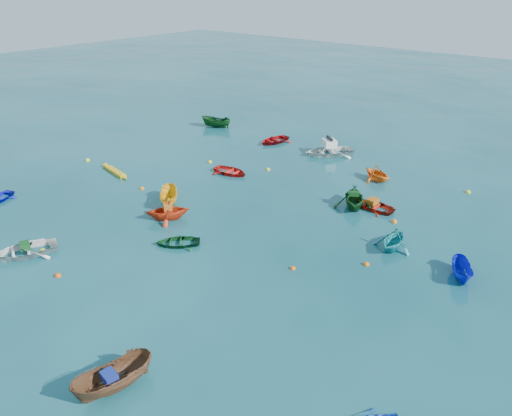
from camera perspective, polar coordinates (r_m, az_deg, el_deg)
The scene contains 31 objects.
ground at distance 29.07m, azimuth -6.29°, elevation -4.01°, with size 160.00×160.00×0.00m, color #093B44.
dinghy_white_near at distance 30.64m, azimuth -24.91°, elevation -4.82°, with size 2.49×3.48×0.72m, color white.
sampan_brown_mid at distance 20.68m, azimuth -15.75°, elevation -19.40°, with size 1.22×3.24×1.25m, color brown.
dinghy_orange_w at distance 32.10m, azimuth -10.00°, elevation -1.24°, with size 2.31×2.68×1.41m, color red.
sampan_yellow_mid at distance 34.11m, azimuth -9.82°, elevation 0.45°, with size 1.14×3.02×1.17m, color yellow.
dinghy_green_e at distance 29.11m, azimuth -8.94°, elevation -4.14°, with size 1.82×2.55×0.53m, color #104720.
dinghy_cyan_se at distance 29.44m, azimuth 15.33°, elevation -4.44°, with size 2.20×2.56×1.35m, color teal.
dinghy_red_nw at distance 38.71m, azimuth -2.93°, elevation 3.93°, with size 2.09×2.92×0.61m, color red.
dinghy_green_n at distance 33.82m, azimuth 11.02°, elevation 0.12°, with size 2.62×3.04×1.60m, color #0F4214.
dinghy_red_ne at distance 33.92m, azimuth 13.26°, elevation -0.03°, with size 2.03×2.84×0.59m, color #A51D0D.
sampan_blue_far at distance 27.95m, azimuth 22.36°, elevation -7.33°, with size 0.91×2.42×0.94m, color #0F1AC1.
dinghy_red_far at distance 45.94m, azimuth 2.08°, elevation 7.50°, with size 2.25×3.15×0.65m, color red.
dinghy_orange_far at distance 38.56m, azimuth 13.59°, elevation 3.13°, with size 2.18×2.53×1.33m, color orange.
sampan_green_far at distance 50.71m, azimuth -4.60°, elevation 9.19°, with size 1.14×3.04×1.17m, color #0F4317.
kayak_yellow at distance 40.23m, azimuth -15.73°, elevation 3.83°, with size 0.49×3.41×0.33m, color gold, non-canonical shape.
motorboat_white at distance 43.26m, azimuth 8.29°, elevation 6.07°, with size 3.00×4.20×1.47m, color white.
tarp_green_a at distance 30.40m, azimuth -24.90°, elevation -3.92°, with size 0.69×0.53×0.34m, color #12481B.
tarp_blue_a at distance 20.10m, azimuth -16.42°, elevation -17.99°, with size 0.63×0.48×0.31m, color navy.
tarp_orange_a at distance 31.72m, azimuth -10.03°, elevation 0.18°, with size 0.69×0.53×0.34m, color #D85F16.
tarp_green_b at distance 33.51m, azimuth 11.15°, elevation 1.67°, with size 0.66×0.50×0.32m, color #114518.
tarp_orange_b at distance 33.77m, azimuth 13.19°, elevation 0.75°, with size 0.74×0.56×0.36m, color #B05612.
buoy_or_a at distance 27.91m, azimuth -21.70°, elevation -7.25°, with size 0.34×0.34×0.34m, color #E54F0C.
buoy_ye_a at distance 30.48m, azimuth -23.16°, elevation -4.63°, with size 0.38×0.38×0.38m, color yellow.
buoy_or_b at distance 27.53m, azimuth 12.49°, elevation -6.36°, with size 0.35×0.35×0.35m, color #D0660B.
buoy_ye_b at distance 43.68m, azimuth -18.70°, elevation 5.15°, with size 0.38×0.38×0.38m, color yellow.
buoy_or_c at distance 36.86m, azimuth -12.90°, elevation 2.13°, with size 0.35×0.35×0.35m, color orange.
buoy_ye_c at distance 39.43m, azimuth 1.39°, elevation 4.37°, with size 0.33×0.33×0.33m, color yellow.
buoy_or_d at distance 26.62m, azimuth 4.23°, elevation -6.95°, with size 0.30×0.30×0.30m, color #FF5F0D.
buoy_ye_d at distance 41.21m, azimuth -5.29°, elevation 5.23°, with size 0.36×0.36×0.36m, color yellow.
buoy_or_e at distance 32.39m, azimuth 15.50°, elevation -1.57°, with size 0.38×0.38×0.38m, color orange.
buoy_ye_e at distance 38.40m, azimuth 23.07°, elevation 1.63°, with size 0.38×0.38×0.38m, color yellow.
Camera 1 is at (18.38, -17.37, 14.33)m, focal length 35.00 mm.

